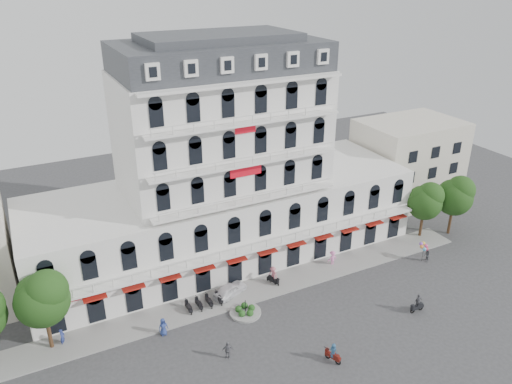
% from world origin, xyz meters
% --- Properties ---
extents(ground, '(120.00, 120.00, 0.00)m').
position_xyz_m(ground, '(0.00, 0.00, 0.00)').
color(ground, '#38383A').
rests_on(ground, ground).
extents(sidewalk, '(53.00, 4.00, 0.16)m').
position_xyz_m(sidewalk, '(0.00, 9.00, 0.08)').
color(sidewalk, gray).
rests_on(sidewalk, ground).
extents(main_building, '(45.00, 15.00, 25.80)m').
position_xyz_m(main_building, '(0.00, 18.00, 9.96)').
color(main_building, silver).
rests_on(main_building, ground).
extents(flank_building_east, '(14.00, 10.00, 12.00)m').
position_xyz_m(flank_building_east, '(30.00, 20.00, 6.00)').
color(flank_building_east, beige).
rests_on(flank_building_east, ground).
extents(traffic_island, '(3.20, 3.20, 1.60)m').
position_xyz_m(traffic_island, '(-3.00, 6.00, 0.26)').
color(traffic_island, gray).
rests_on(traffic_island, ground).
extents(parked_scooter_row, '(4.40, 1.80, 1.10)m').
position_xyz_m(parked_scooter_row, '(-6.35, 8.80, 0.00)').
color(parked_scooter_row, black).
rests_on(parked_scooter_row, ground).
extents(tree_west_inner, '(4.76, 4.76, 8.25)m').
position_xyz_m(tree_west_inner, '(-20.95, 9.48, 5.68)').
color(tree_west_inner, '#382314').
rests_on(tree_west_inner, ground).
extents(tree_east_inner, '(4.40, 4.37, 7.57)m').
position_xyz_m(tree_east_inner, '(24.05, 9.98, 5.21)').
color(tree_east_inner, '#382314').
rests_on(tree_east_inner, ground).
extents(tree_east_outer, '(4.65, 4.65, 8.05)m').
position_xyz_m(tree_east_outer, '(28.05, 8.98, 5.55)').
color(tree_east_outer, '#382314').
rests_on(tree_east_outer, ground).
extents(parked_car, '(4.37, 3.06, 1.38)m').
position_xyz_m(parked_car, '(-3.11, 9.50, 0.69)').
color(parked_car, white).
rests_on(parked_car, ground).
extents(rider_east, '(0.86, 1.63, 1.93)m').
position_xyz_m(rider_east, '(1.02, -3.50, 0.93)').
color(rider_east, '#611811').
rests_on(rider_east, ground).
extents(rider_northeast, '(1.70, 0.40, 2.10)m').
position_xyz_m(rider_northeast, '(12.66, -1.55, 1.02)').
color(rider_northeast, black).
rests_on(rider_northeast, ground).
extents(rider_center, '(1.06, 1.62, 2.26)m').
position_xyz_m(rider_center, '(1.89, 9.20, 1.20)').
color(rider_center, black).
rests_on(rider_center, ground).
extents(pedestrian_left, '(0.93, 0.64, 1.83)m').
position_xyz_m(pedestrian_left, '(-11.30, 6.64, 0.91)').
color(pedestrian_left, navy).
rests_on(pedestrian_left, ground).
extents(pedestrian_mid, '(1.12, 0.74, 1.77)m').
position_xyz_m(pedestrian_mid, '(-7.10, 1.05, 0.88)').
color(pedestrian_mid, slate).
rests_on(pedestrian_mid, ground).
extents(pedestrian_right, '(1.21, 0.71, 1.86)m').
position_xyz_m(pedestrian_right, '(9.95, 9.50, 0.93)').
color(pedestrian_right, pink).
rests_on(pedestrian_right, ground).
extents(pedestrian_far, '(0.65, 0.75, 1.73)m').
position_xyz_m(pedestrian_far, '(-20.00, 9.50, 0.87)').
color(pedestrian_far, navy).
rests_on(pedestrian_far, ground).
extents(balloon_vendor, '(1.37, 1.28, 2.45)m').
position_xyz_m(balloon_vendor, '(20.24, 5.23, 1.28)').
color(balloon_vendor, '#585A60').
rests_on(balloon_vendor, ground).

